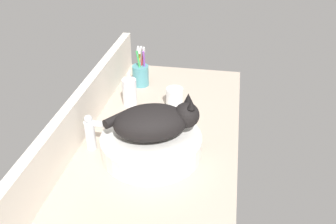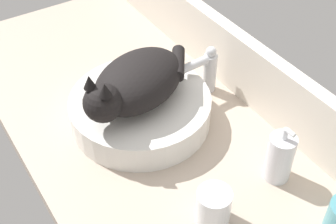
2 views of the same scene
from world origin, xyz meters
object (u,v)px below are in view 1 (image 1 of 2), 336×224
soap_dispenser (130,92)px  toothbrush_cup (141,74)px  sink_basin (152,145)px  cat (155,121)px  water_glass (174,99)px  faucet (93,131)px

soap_dispenser → toothbrush_cup: bearing=-0.8°
sink_basin → cat: bearing=-66.1°
sink_basin → water_glass: water_glass is taller
faucet → water_glass: faucet is taller
faucet → soap_dispenser: soap_dispenser is taller
sink_basin → soap_dispenser: size_ratio=2.32×
faucet → sink_basin: bearing=-88.1°
soap_dispenser → water_glass: bearing=-85.0°
cat → toothbrush_cup: size_ratio=1.67×
toothbrush_cup → water_glass: size_ratio=2.26×
cat → water_glass: 34.18cm
sink_basin → soap_dispenser: 35.82cm
faucet → water_glass: bearing=-34.1°
cat → sink_basin: bearing=113.9°
cat → soap_dispenser: bearing=29.5°
sink_basin → water_glass: bearing=-4.2°
soap_dispenser → cat: bearing=-150.5°
faucet → toothbrush_cup: (51.00, -4.56, -1.95)cm
cat → water_glass: cat is taller
sink_basin → soap_dispenser: bearing=27.3°
toothbrush_cup → sink_basin: bearing=-162.2°
soap_dispenser → toothbrush_cup: (18.53, -0.26, -0.58)cm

